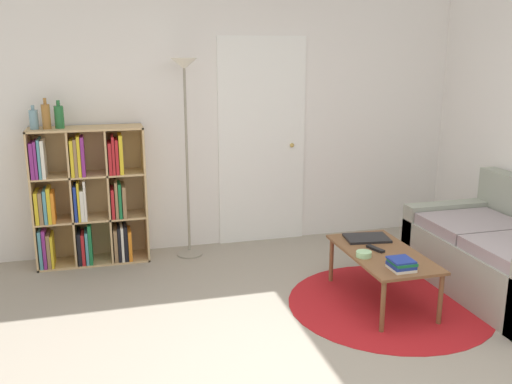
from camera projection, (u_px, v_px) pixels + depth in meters
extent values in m
cube|color=silver|center=(247.00, 117.00, 5.72)|extent=(7.41, 0.05, 2.60)
cube|color=white|center=(262.00, 142.00, 5.78)|extent=(0.90, 0.02, 2.09)
sphere|color=tan|center=(292.00, 145.00, 5.85)|extent=(0.04, 0.04, 0.04)
cylinder|color=#B2191E|center=(389.00, 303.00, 4.53)|extent=(1.61, 1.61, 0.01)
cube|color=tan|center=(33.00, 200.00, 5.15)|extent=(0.02, 0.34, 1.28)
cube|color=tan|center=(145.00, 193.00, 5.41)|extent=(0.02, 0.34, 1.28)
cube|color=tan|center=(85.00, 128.00, 5.13)|extent=(1.01, 0.34, 0.02)
cube|color=tan|center=(95.00, 260.00, 5.44)|extent=(1.01, 0.34, 0.02)
cube|color=tan|center=(91.00, 192.00, 5.43)|extent=(1.01, 0.02, 1.28)
cube|color=tan|center=(72.00, 197.00, 5.24)|extent=(0.02, 0.32, 1.24)
cube|color=tan|center=(108.00, 195.00, 5.32)|extent=(0.02, 0.32, 1.24)
cube|color=tan|center=(92.00, 218.00, 5.33)|extent=(0.98, 0.32, 0.02)
cube|color=tan|center=(89.00, 174.00, 5.23)|extent=(0.98, 0.32, 0.02)
cube|color=teal|center=(41.00, 247.00, 5.24)|extent=(0.03, 0.27, 0.36)
cube|color=#7F287A|center=(45.00, 247.00, 5.23)|extent=(0.03, 0.23, 0.36)
cube|color=olive|center=(50.00, 248.00, 5.27)|extent=(0.03, 0.26, 0.31)
cube|color=gold|center=(53.00, 249.00, 5.26)|extent=(0.02, 0.24, 0.30)
cube|color=black|center=(80.00, 246.00, 5.33)|extent=(0.03, 0.26, 0.31)
cube|color=#B21E23|center=(83.00, 247.00, 5.32)|extent=(0.03, 0.22, 0.29)
cube|color=teal|center=(87.00, 246.00, 5.34)|extent=(0.02, 0.23, 0.31)
cube|color=#196B38|center=(90.00, 242.00, 5.35)|extent=(0.03, 0.25, 0.37)
cube|color=olive|center=(116.00, 243.00, 5.41)|extent=(0.03, 0.24, 0.31)
cube|color=black|center=(119.00, 242.00, 5.41)|extent=(0.03, 0.23, 0.33)
cube|color=silver|center=(122.00, 241.00, 5.43)|extent=(0.02, 0.26, 0.33)
cube|color=black|center=(126.00, 242.00, 5.42)|extent=(0.03, 0.22, 0.33)
cube|color=orange|center=(130.00, 243.00, 5.44)|extent=(0.03, 0.23, 0.29)
cube|color=gold|center=(37.00, 206.00, 5.14)|extent=(0.03, 0.26, 0.29)
cube|color=olive|center=(42.00, 206.00, 5.16)|extent=(0.03, 0.27, 0.29)
cube|color=teal|center=(46.00, 205.00, 5.15)|extent=(0.03, 0.24, 0.31)
cube|color=gold|center=(50.00, 204.00, 5.15)|extent=(0.03, 0.22, 0.32)
cube|color=orange|center=(53.00, 206.00, 5.15)|extent=(0.03, 0.19, 0.28)
cube|color=navy|center=(76.00, 202.00, 5.21)|extent=(0.03, 0.23, 0.33)
cube|color=gold|center=(79.00, 200.00, 5.23)|extent=(0.02, 0.27, 0.36)
cube|color=silver|center=(82.00, 203.00, 5.24)|extent=(0.03, 0.25, 0.29)
cube|color=silver|center=(85.00, 200.00, 5.21)|extent=(0.02, 0.19, 0.37)
cube|color=#B21E23|center=(113.00, 202.00, 5.29)|extent=(0.03, 0.22, 0.28)
cube|color=olive|center=(116.00, 199.00, 5.31)|extent=(0.03, 0.24, 0.34)
cube|color=#196B38|center=(120.00, 200.00, 5.30)|extent=(0.03, 0.21, 0.32)
cube|color=olive|center=(124.00, 200.00, 5.34)|extent=(0.03, 0.27, 0.30)
cube|color=#7F287A|center=(33.00, 160.00, 5.02)|extent=(0.03, 0.22, 0.32)
cube|color=#7F287A|center=(37.00, 159.00, 5.04)|extent=(0.02, 0.24, 0.33)
cube|color=teal|center=(40.00, 158.00, 5.05)|extent=(0.02, 0.25, 0.35)
cube|color=silver|center=(44.00, 158.00, 5.05)|extent=(0.03, 0.24, 0.34)
cube|color=gold|center=(72.00, 157.00, 5.12)|extent=(0.03, 0.25, 0.33)
cube|color=olive|center=(76.00, 157.00, 5.12)|extent=(0.03, 0.25, 0.34)
cube|color=gold|center=(79.00, 155.00, 5.14)|extent=(0.03, 0.27, 0.36)
cube|color=#7F287A|center=(83.00, 156.00, 5.12)|extent=(0.03, 0.21, 0.35)
cube|color=#B21E23|center=(110.00, 158.00, 5.20)|extent=(0.03, 0.23, 0.29)
cube|color=#B21E23|center=(113.00, 154.00, 5.21)|extent=(0.02, 0.26, 0.35)
cube|color=#B21E23|center=(117.00, 156.00, 5.21)|extent=(0.03, 0.22, 0.32)
cube|color=gold|center=(121.00, 153.00, 5.23)|extent=(0.03, 0.27, 0.36)
cylinder|color=gray|center=(190.00, 254.00, 5.60)|extent=(0.25, 0.25, 0.01)
cylinder|color=gray|center=(187.00, 161.00, 5.37)|extent=(0.02, 0.02, 1.79)
cone|color=white|center=(184.00, 64.00, 5.15)|extent=(0.25, 0.25, 0.10)
cube|color=gray|center=(501.00, 267.00, 4.72)|extent=(0.95, 1.62, 0.44)
cube|color=gray|center=(451.00, 232.00, 5.38)|extent=(0.95, 0.16, 0.58)
cube|color=gray|center=(472.00, 225.00, 4.94)|extent=(0.75, 0.63, 0.10)
cube|color=brown|center=(383.00, 253.00, 4.49)|extent=(0.54, 1.03, 0.02)
cylinder|color=brown|center=(383.00, 307.00, 4.04)|extent=(0.04, 0.04, 0.39)
cylinder|color=brown|center=(331.00, 260.00, 4.92)|extent=(0.04, 0.04, 0.39)
cylinder|color=brown|center=(440.00, 299.00, 4.16)|extent=(0.04, 0.04, 0.39)
cylinder|color=brown|center=(380.00, 255.00, 5.04)|extent=(0.04, 0.04, 0.39)
cube|color=black|center=(367.00, 238.00, 4.78)|extent=(0.39, 0.30, 0.02)
cylinder|color=#9ED193|center=(364.00, 254.00, 4.38)|extent=(0.12, 0.12, 0.04)
cube|color=silver|center=(401.00, 268.00, 4.13)|extent=(0.16, 0.17, 0.02)
cube|color=navy|center=(401.00, 265.00, 4.12)|extent=(0.16, 0.17, 0.03)
cube|color=#196B38|center=(402.00, 262.00, 4.12)|extent=(0.16, 0.17, 0.02)
cube|color=navy|center=(401.00, 260.00, 4.12)|extent=(0.16, 0.17, 0.01)
cube|color=black|center=(375.00, 249.00, 4.53)|extent=(0.09, 0.18, 0.02)
cylinder|color=#6B93A3|center=(34.00, 120.00, 4.99)|extent=(0.08, 0.08, 0.17)
cylinder|color=#6B93A3|center=(33.00, 108.00, 4.96)|extent=(0.03, 0.03, 0.04)
cylinder|color=olive|center=(46.00, 117.00, 5.00)|extent=(0.07, 0.07, 0.22)
cylinder|color=olive|center=(45.00, 101.00, 4.96)|extent=(0.03, 0.03, 0.05)
cylinder|color=#236633|center=(59.00, 117.00, 5.04)|extent=(0.08, 0.08, 0.20)
cylinder|color=#236633|center=(58.00, 103.00, 5.01)|extent=(0.03, 0.03, 0.05)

